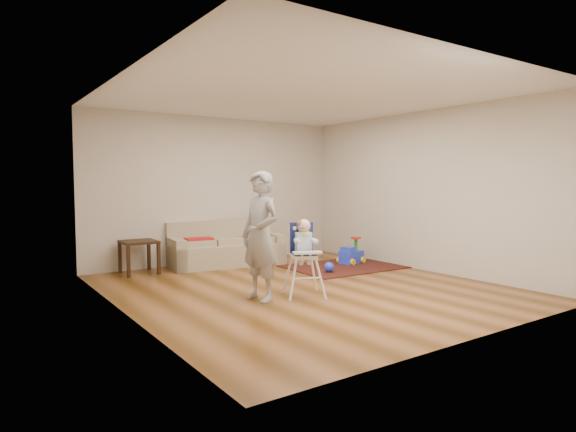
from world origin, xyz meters
TOP-DOWN VIEW (x-y plane):
  - ground at (0.00, 0.00)m, footprint 5.50×5.50m
  - room_envelope at (0.00, 0.53)m, footprint 5.04×5.52m
  - sofa at (-0.05, 2.30)m, footprint 2.12×1.07m
  - side_table at (-1.61, 2.37)m, footprint 0.55×0.55m
  - area_rug at (1.56, 0.94)m, footprint 1.95×1.48m
  - ride_on_toy at (1.89, 1.10)m, footprint 0.49×0.40m
  - toy_ball at (0.99, 0.64)m, footprint 0.17×0.17m
  - high_chair at (-0.31, -0.42)m, footprint 0.62×0.62m
  - adult at (-0.89, -0.27)m, footprint 0.50×0.66m

SIDE VIEW (x-z plane):
  - ground at x=0.00m, z-range 0.00..0.00m
  - area_rug at x=1.56m, z-range 0.00..0.02m
  - toy_ball at x=0.99m, z-range 0.02..0.18m
  - ride_on_toy at x=1.89m, z-range 0.02..0.49m
  - side_table at x=-1.61m, z-range 0.00..0.55m
  - sofa at x=-0.05m, z-range 0.00..0.79m
  - high_chair at x=-0.31m, z-range -0.02..1.00m
  - adult at x=-0.89m, z-range 0.00..1.64m
  - room_envelope at x=0.00m, z-range 0.52..3.24m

